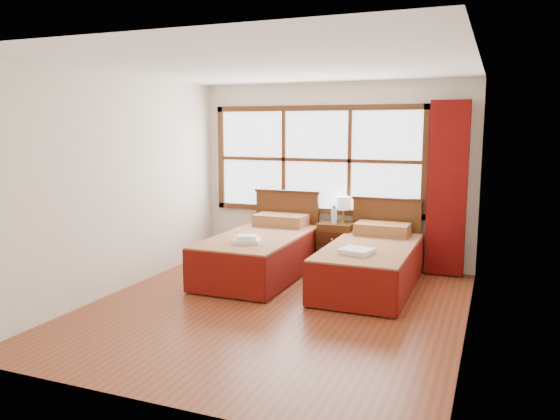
% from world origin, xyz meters
% --- Properties ---
extents(floor, '(4.50, 4.50, 0.00)m').
position_xyz_m(floor, '(0.00, 0.00, 0.00)').
color(floor, brown).
rests_on(floor, ground).
extents(ceiling, '(4.50, 4.50, 0.00)m').
position_xyz_m(ceiling, '(0.00, 0.00, 2.60)').
color(ceiling, white).
rests_on(ceiling, wall_back).
extents(wall_back, '(4.00, 0.00, 4.00)m').
position_xyz_m(wall_back, '(0.00, 2.25, 1.30)').
color(wall_back, silver).
rests_on(wall_back, floor).
extents(wall_left, '(0.00, 4.50, 4.50)m').
position_xyz_m(wall_left, '(-2.00, 0.00, 1.30)').
color(wall_left, silver).
rests_on(wall_left, floor).
extents(wall_right, '(0.00, 4.50, 4.50)m').
position_xyz_m(wall_right, '(2.00, 0.00, 1.30)').
color(wall_right, silver).
rests_on(wall_right, floor).
extents(window, '(3.16, 0.06, 1.56)m').
position_xyz_m(window, '(-0.25, 2.21, 1.50)').
color(window, white).
rests_on(window, wall_back).
extents(curtain, '(0.50, 0.16, 2.30)m').
position_xyz_m(curtain, '(1.60, 2.11, 1.17)').
color(curtain, '#620B09').
rests_on(curtain, wall_back).
extents(bed_left, '(1.08, 2.10, 1.05)m').
position_xyz_m(bed_left, '(-0.67, 1.20, 0.32)').
color(bed_left, '#38190B').
rests_on(bed_left, floor).
extents(bed_right, '(1.04, 2.06, 1.01)m').
position_xyz_m(bed_right, '(0.81, 1.20, 0.31)').
color(bed_right, '#38190B').
rests_on(bed_right, floor).
extents(nightstand, '(0.48, 0.47, 0.64)m').
position_xyz_m(nightstand, '(0.14, 1.99, 0.32)').
color(nightstand, '#4A2610').
rests_on(nightstand, floor).
extents(towels_left, '(0.39, 0.36, 0.09)m').
position_xyz_m(towels_left, '(-0.62, 0.63, 0.60)').
color(towels_left, white).
rests_on(towels_left, bed_left).
extents(towels_right, '(0.41, 0.38, 0.05)m').
position_xyz_m(towels_right, '(0.75, 0.67, 0.57)').
color(towels_right, white).
rests_on(towels_right, bed_right).
extents(lamp, '(0.19, 0.19, 0.37)m').
position_xyz_m(lamp, '(0.20, 2.09, 0.90)').
color(lamp, '#C08B3D').
rests_on(lamp, nightstand).
extents(bottle_near, '(0.07, 0.07, 0.25)m').
position_xyz_m(bottle_near, '(0.09, 1.98, 0.75)').
color(bottle_near, '#A9C2D9').
rests_on(bottle_near, nightstand).
extents(bottle_far, '(0.07, 0.07, 0.25)m').
position_xyz_m(bottle_far, '(0.12, 1.93, 0.75)').
color(bottle_far, '#A9C2D9').
rests_on(bottle_far, nightstand).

